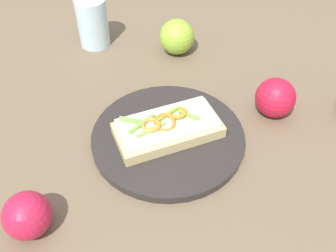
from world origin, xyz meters
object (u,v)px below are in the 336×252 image
plate (168,137)px  apple_2 (275,98)px  apple_0 (27,215)px  apple_1 (177,37)px  drinking_glass (93,22)px  sandwich (168,128)px

plate → apple_2: size_ratio=3.61×
apple_0 → apple_2: (-0.12, -0.44, 0.00)m
apple_1 → drinking_glass: size_ratio=0.71×
sandwich → drinking_glass: drinking_glass is taller
sandwich → apple_0: bearing=-160.1°
sandwich → apple_1: size_ratio=2.57×
drinking_glass → plate: bearing=161.6°
sandwich → apple_1: bearing=63.8°
apple_0 → drinking_glass: (0.31, -0.37, 0.02)m
drinking_glass → apple_0: bearing=129.9°
sandwich → drinking_glass: 0.35m
plate → apple_1: apple_1 is taller
apple_2 → drinking_glass: drinking_glass is taller
plate → apple_1: bearing=-51.2°
apple_1 → apple_2: apple_1 is taller
plate → apple_0: bearing=84.7°
apple_1 → apple_2: (-0.27, 0.03, -0.00)m
sandwich → apple_2: (-0.10, -0.19, 0.01)m
apple_1 → sandwich: bearing=128.7°
plate → apple_0: (0.02, 0.26, 0.03)m
plate → sandwich: bearing=46.6°
sandwich → apple_2: size_ratio=2.70×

